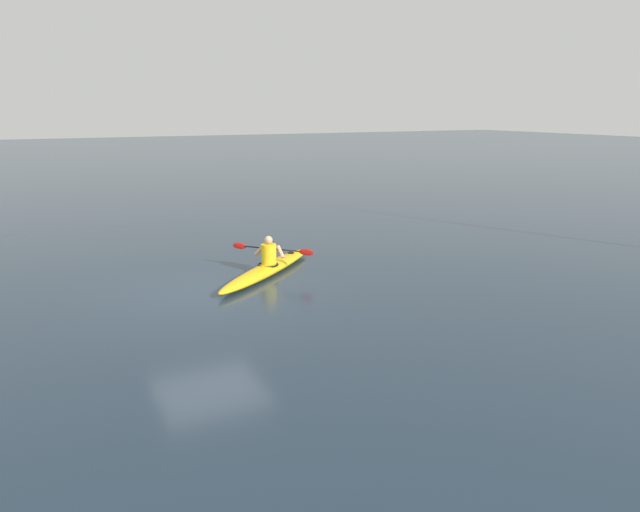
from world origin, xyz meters
TOP-DOWN VIEW (x-y plane):
  - ground_plane at (0.00, 0.00)m, footprint 160.00×160.00m
  - kayak at (-1.89, -0.88)m, footprint 3.95×3.49m
  - kayaker at (-1.96, -0.94)m, footprint 1.53×1.79m

SIDE VIEW (x-z plane):
  - ground_plane at x=0.00m, z-range 0.00..0.00m
  - kayak at x=-1.89m, z-range 0.00..0.27m
  - kayaker at x=-1.96m, z-range 0.20..0.92m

